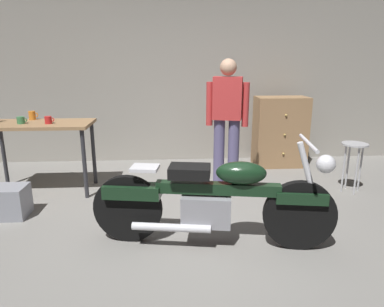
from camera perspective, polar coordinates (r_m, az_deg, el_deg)
The scene contains 11 objects.
ground_plane at distance 3.39m, azimuth -0.14°, elevation -13.82°, with size 12.00×12.00×0.00m, color gray.
back_wall at distance 5.77m, azimuth -1.95°, elevation 14.19°, with size 8.00×0.12×3.10m, color gray.
workbench at distance 4.70m, azimuth -23.99°, elevation 3.32°, with size 1.30×0.64×0.90m.
motorcycle at distance 3.11m, azimuth 3.63°, elevation -7.50°, with size 2.17×0.67×1.00m.
person_standing at distance 4.67m, azimuth 5.82°, elevation 6.22°, with size 0.56×0.31×1.67m.
shop_stool at distance 4.81m, azimuth 25.19°, elevation -0.11°, with size 0.32×0.32×0.64m.
wooden_dresser at distance 5.65m, azimuth 14.36°, elevation 3.50°, with size 0.80×0.47×1.10m.
storage_bin at distance 4.25m, azimuth -28.40°, elevation -7.04°, with size 0.44×0.32×0.34m, color gray.
mug_green_speckled at distance 4.68m, azimuth -26.44°, elevation 4.95°, with size 0.12×0.09×0.09m.
mug_red_diner at distance 4.55m, azimuth -22.66°, elevation 5.13°, with size 0.11×0.08×0.09m.
mug_orange_travel at distance 4.94m, azimuth -24.91°, elevation 5.74°, with size 0.12×0.08×0.11m.
Camera 1 is at (-0.19, -2.96, 1.64)m, focal length 32.24 mm.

